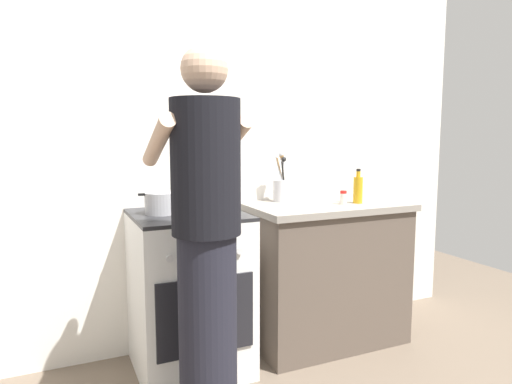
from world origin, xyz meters
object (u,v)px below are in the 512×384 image
Objects in this scene: stove_range at (189,292)px; pot at (161,203)px; mixing_bowl at (214,204)px; utensil_crock at (281,187)px; spice_bottle at (343,198)px; oil_bottle at (358,189)px; person at (206,243)px.

pot is at bearing 166.16° from stove_range.
utensil_crock is at bearing 23.00° from mixing_bowl.
stove_range is 2.79× the size of utensil_crock.
stove_range is at bearing 175.18° from spice_bottle.
oil_bottle reaches higher than mixing_bowl.
stove_range is at bearing 163.82° from mixing_bowl.
spice_bottle is (0.97, -0.08, 0.49)m from stove_range.
pot reaches higher than stove_range.
utensil_crock reaches higher than mixing_bowl.
mixing_bowl is at bearing -15.02° from pot.
spice_bottle is 1.15m from person.
mixing_bowl is at bearing -157.00° from utensil_crock.
oil_bottle is at bearing -5.20° from pot.
stove_range is 0.53× the size of person.
utensil_crock reaches higher than stove_range.
spice_bottle is at bearing -4.82° from stove_range.
stove_range is at bearing -164.58° from utensil_crock.
person is (-1.04, -0.47, -0.08)m from spice_bottle.
oil_bottle reaches higher than stove_range.
oil_bottle is at bearing -2.20° from mixing_bowl.
person reaches higher than spice_bottle.
person reaches higher than utensil_crock.
person reaches higher than mixing_bowl.
spice_bottle is 0.05× the size of person.
oil_bottle is (1.08, -0.08, 0.54)m from stove_range.
person is at bearing -97.67° from stove_range.
oil_bottle is at bearing -32.61° from utensil_crock.
pot is 0.60m from person.
pot reaches higher than mixing_bowl.
oil_bottle is (0.41, -0.26, -0.00)m from utensil_crock.
stove_range is 0.52m from mixing_bowl.
mixing_bowl is 3.25× the size of spice_bottle.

